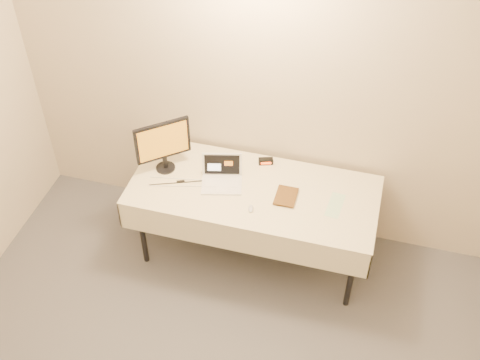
% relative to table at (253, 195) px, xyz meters
% --- Properties ---
extents(back_wall, '(4.00, 0.10, 2.70)m').
position_rel_table_xyz_m(back_wall, '(0.00, 0.45, 0.67)').
color(back_wall, beige).
rests_on(back_wall, ground).
extents(table, '(1.86, 0.81, 0.74)m').
position_rel_table_xyz_m(table, '(0.00, 0.00, 0.00)').
color(table, black).
rests_on(table, ground).
extents(laptop, '(0.35, 0.31, 0.21)m').
position_rel_table_xyz_m(laptop, '(-0.25, 0.02, 0.11)').
color(laptop, white).
rests_on(laptop, table).
extents(monitor, '(0.34, 0.29, 0.44)m').
position_rel_table_xyz_m(monitor, '(-0.72, 0.05, 0.32)').
color(monitor, black).
rests_on(monitor, table).
extents(book, '(0.16, 0.02, 0.21)m').
position_rel_table_xyz_m(book, '(0.17, -0.02, 0.17)').
color(book, brown).
rests_on(book, table).
extents(alarm_clock, '(0.12, 0.08, 0.05)m').
position_rel_table_xyz_m(alarm_clock, '(0.02, 0.31, 0.09)').
color(alarm_clock, black).
rests_on(alarm_clock, table).
extents(clicker, '(0.05, 0.08, 0.02)m').
position_rel_table_xyz_m(clicker, '(0.03, -0.21, 0.07)').
color(clicker, '#BDBDBF').
rests_on(clicker, table).
extents(paper_form, '(0.12, 0.27, 0.00)m').
position_rel_table_xyz_m(paper_form, '(0.61, -0.00, 0.06)').
color(paper_form, '#C0ECBC').
rests_on(paper_form, table).
extents(usb_dongle, '(0.06, 0.04, 0.01)m').
position_rel_table_xyz_m(usb_dongle, '(-0.55, -0.07, 0.07)').
color(usb_dongle, black).
rests_on(usb_dongle, table).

